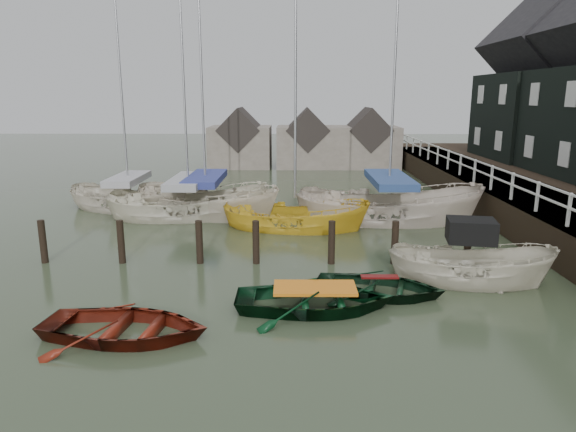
{
  "coord_description": "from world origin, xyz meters",
  "views": [
    {
      "loc": [
        -0.0,
        -12.62,
        5.23
      ],
      "look_at": [
        -0.19,
        3.67,
        1.4
      ],
      "focal_mm": 32.0,
      "sensor_mm": 36.0,
      "label": 1
    }
  ],
  "objects_px": {
    "rowboat_red": "(126,337)",
    "rowboat_dkgreen": "(379,295)",
    "sailboat_e": "(130,208)",
    "sailboat_d": "(388,219)",
    "motorboat": "(469,281)",
    "rowboat_green": "(315,309)",
    "sailboat_b": "(207,214)",
    "sailboat_c": "(295,228)",
    "sailboat_a": "(190,216)"
  },
  "relations": [
    {
      "from": "rowboat_dkgreen",
      "to": "sailboat_c",
      "type": "bearing_deg",
      "value": 32.58
    },
    {
      "from": "motorboat",
      "to": "sailboat_c",
      "type": "distance_m",
      "value": 7.94
    },
    {
      "from": "sailboat_b",
      "to": "sailboat_e",
      "type": "height_order",
      "value": "sailboat_b"
    },
    {
      "from": "sailboat_e",
      "to": "sailboat_c",
      "type": "bearing_deg",
      "value": -94.6
    },
    {
      "from": "rowboat_dkgreen",
      "to": "sailboat_c",
      "type": "relative_size",
      "value": 0.32
    },
    {
      "from": "sailboat_e",
      "to": "rowboat_dkgreen",
      "type": "bearing_deg",
      "value": -117.26
    },
    {
      "from": "sailboat_b",
      "to": "sailboat_d",
      "type": "relative_size",
      "value": 0.95
    },
    {
      "from": "rowboat_red",
      "to": "sailboat_b",
      "type": "bearing_deg",
      "value": 7.36
    },
    {
      "from": "motorboat",
      "to": "sailboat_a",
      "type": "bearing_deg",
      "value": 59.46
    },
    {
      "from": "rowboat_dkgreen",
      "to": "sailboat_e",
      "type": "bearing_deg",
      "value": 58.69
    },
    {
      "from": "sailboat_b",
      "to": "rowboat_green",
      "type": "bearing_deg",
      "value": -133.56
    },
    {
      "from": "rowboat_dkgreen",
      "to": "sailboat_b",
      "type": "xyz_separation_m",
      "value": [
        -6.23,
        9.43,
        0.06
      ]
    },
    {
      "from": "rowboat_green",
      "to": "sailboat_b",
      "type": "bearing_deg",
      "value": 22.72
    },
    {
      "from": "sailboat_c",
      "to": "rowboat_green",
      "type": "bearing_deg",
      "value": -167.33
    },
    {
      "from": "sailboat_c",
      "to": "sailboat_b",
      "type": "bearing_deg",
      "value": 68.51
    },
    {
      "from": "rowboat_dkgreen",
      "to": "sailboat_d",
      "type": "bearing_deg",
      "value": 3.27
    },
    {
      "from": "sailboat_c",
      "to": "sailboat_d",
      "type": "relative_size",
      "value": 0.84
    },
    {
      "from": "sailboat_c",
      "to": "rowboat_red",
      "type": "bearing_deg",
      "value": 167.82
    },
    {
      "from": "motorboat",
      "to": "sailboat_b",
      "type": "height_order",
      "value": "sailboat_b"
    },
    {
      "from": "motorboat",
      "to": "sailboat_a",
      "type": "height_order",
      "value": "sailboat_a"
    },
    {
      "from": "rowboat_green",
      "to": "rowboat_dkgreen",
      "type": "relative_size",
      "value": 1.15
    },
    {
      "from": "sailboat_c",
      "to": "sailboat_e",
      "type": "bearing_deg",
      "value": 75.72
    },
    {
      "from": "rowboat_green",
      "to": "sailboat_b",
      "type": "height_order",
      "value": "sailboat_b"
    },
    {
      "from": "rowboat_red",
      "to": "rowboat_green",
      "type": "relative_size",
      "value": 0.95
    },
    {
      "from": "rowboat_dkgreen",
      "to": "motorboat",
      "type": "relative_size",
      "value": 0.72
    },
    {
      "from": "rowboat_dkgreen",
      "to": "sailboat_b",
      "type": "height_order",
      "value": "sailboat_b"
    },
    {
      "from": "rowboat_red",
      "to": "sailboat_a",
      "type": "bearing_deg",
      "value": 10.77
    },
    {
      "from": "rowboat_dkgreen",
      "to": "sailboat_e",
      "type": "xyz_separation_m",
      "value": [
        -10.01,
        10.45,
        0.06
      ]
    },
    {
      "from": "sailboat_c",
      "to": "rowboat_dkgreen",
      "type": "bearing_deg",
      "value": -153.06
    },
    {
      "from": "motorboat",
      "to": "rowboat_green",
      "type": "bearing_deg",
      "value": 122.15
    },
    {
      "from": "sailboat_d",
      "to": "motorboat",
      "type": "bearing_deg",
      "value": -167.53
    },
    {
      "from": "motorboat",
      "to": "sailboat_d",
      "type": "height_order",
      "value": "sailboat_d"
    },
    {
      "from": "sailboat_b",
      "to": "sailboat_e",
      "type": "bearing_deg",
      "value": 98.25
    },
    {
      "from": "rowboat_green",
      "to": "sailboat_c",
      "type": "height_order",
      "value": "sailboat_c"
    },
    {
      "from": "rowboat_dkgreen",
      "to": "sailboat_b",
      "type": "bearing_deg",
      "value": 48.34
    },
    {
      "from": "rowboat_green",
      "to": "sailboat_e",
      "type": "bearing_deg",
      "value": 35.35
    },
    {
      "from": "sailboat_e",
      "to": "rowboat_green",
      "type": "bearing_deg",
      "value": -125.26
    },
    {
      "from": "rowboat_green",
      "to": "sailboat_a",
      "type": "bearing_deg",
      "value": 26.79
    },
    {
      "from": "rowboat_dkgreen",
      "to": "sailboat_d",
      "type": "height_order",
      "value": "sailboat_d"
    },
    {
      "from": "rowboat_green",
      "to": "sailboat_e",
      "type": "height_order",
      "value": "sailboat_e"
    },
    {
      "from": "rowboat_red",
      "to": "rowboat_dkgreen",
      "type": "distance_m",
      "value": 6.55
    },
    {
      "from": "rowboat_green",
      "to": "motorboat",
      "type": "height_order",
      "value": "motorboat"
    },
    {
      "from": "sailboat_b",
      "to": "rowboat_red",
      "type": "bearing_deg",
      "value": -155.78
    },
    {
      "from": "rowboat_red",
      "to": "sailboat_d",
      "type": "xyz_separation_m",
      "value": [
        7.76,
        10.96,
        0.06
      ]
    },
    {
      "from": "rowboat_red",
      "to": "sailboat_c",
      "type": "xyz_separation_m",
      "value": [
        3.78,
        9.63,
        0.01
      ]
    },
    {
      "from": "rowboat_green",
      "to": "sailboat_a",
      "type": "height_order",
      "value": "sailboat_a"
    },
    {
      "from": "sailboat_a",
      "to": "sailboat_c",
      "type": "distance_m",
      "value": 5.04
    },
    {
      "from": "rowboat_green",
      "to": "motorboat",
      "type": "bearing_deg",
      "value": -67.93
    },
    {
      "from": "rowboat_green",
      "to": "sailboat_a",
      "type": "relative_size",
      "value": 0.33
    },
    {
      "from": "rowboat_dkgreen",
      "to": "sailboat_c",
      "type": "distance_m",
      "value": 7.42
    }
  ]
}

